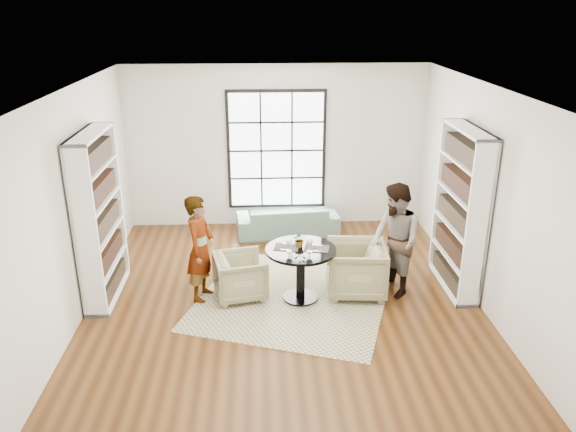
{
  "coord_description": "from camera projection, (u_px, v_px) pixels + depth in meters",
  "views": [
    {
      "loc": [
        -0.31,
        -7.12,
        4.02
      ],
      "look_at": [
        0.08,
        0.4,
        1.13
      ],
      "focal_mm": 35.0,
      "sensor_mm": 36.0,
      "label": 1
    }
  ],
  "objects": [
    {
      "name": "wine_glass_left",
      "position": [
        289.0,
        242.0,
        7.66
      ],
      "size": [
        0.09,
        0.09,
        0.2
      ],
      "color": "silver",
      "rests_on": "pedestal_table"
    },
    {
      "name": "room_shell",
      "position": [
        282.0,
        204.0,
        8.14
      ],
      "size": [
        6.0,
        6.01,
        6.0
      ],
      "color": "silver",
      "rests_on": "ground"
    },
    {
      "name": "armchair_left",
      "position": [
        241.0,
        276.0,
        8.05
      ],
      "size": [
        0.85,
        0.83,
        0.65
      ],
      "primitive_type": "imported",
      "rotation": [
        0.0,
        0.0,
        1.79
      ],
      "color": "tan",
      "rests_on": "ground"
    },
    {
      "name": "sofa",
      "position": [
        288.0,
        220.0,
        10.29
      ],
      "size": [
        1.9,
        0.89,
        0.54
      ],
      "primitive_type": "imported",
      "rotation": [
        0.0,
        0.0,
        3.24
      ],
      "color": "#749A99",
      "rests_on": "ground"
    },
    {
      "name": "person_right",
      "position": [
        395.0,
        240.0,
        8.0
      ],
      "size": [
        0.82,
        0.95,
        1.66
      ],
      "primitive_type": "imported",
      "rotation": [
        0.0,
        0.0,
        -1.29
      ],
      "color": "gray",
      "rests_on": "ground"
    },
    {
      "name": "placemat_left",
      "position": [
        287.0,
        247.0,
        7.85
      ],
      "size": [
        0.38,
        0.32,
        0.01
      ],
      "primitive_type": "cube",
      "rotation": [
        0.0,
        0.0,
        -0.19
      ],
      "color": "#282522",
      "rests_on": "pedestal_table"
    },
    {
      "name": "ground",
      "position": [
        284.0,
        299.0,
        8.09
      ],
      "size": [
        6.0,
        6.0,
        0.0
      ],
      "primitive_type": "plane",
      "color": "#583514"
    },
    {
      "name": "placemat_right",
      "position": [
        317.0,
        248.0,
        7.81
      ],
      "size": [
        0.38,
        0.32,
        0.01
      ],
      "primitive_type": "cube",
      "rotation": [
        0.0,
        0.0,
        -0.19
      ],
      "color": "#282522",
      "rests_on": "pedestal_table"
    },
    {
      "name": "armchair_right",
      "position": [
        356.0,
        269.0,
        8.13
      ],
      "size": [
        0.92,
        0.89,
        0.77
      ],
      "primitive_type": "imported",
      "rotation": [
        0.0,
        0.0,
        -1.66
      ],
      "color": "tan",
      "rests_on": "ground"
    },
    {
      "name": "rug",
      "position": [
        293.0,
        298.0,
        8.11
      ],
      "size": [
        3.29,
        3.29,
        0.01
      ],
      "primitive_type": "cube",
      "rotation": [
        0.0,
        0.0,
        -0.33
      ],
      "color": "#B5B088",
      "rests_on": "ground"
    },
    {
      "name": "cutlery_left",
      "position": [
        287.0,
        247.0,
        7.85
      ],
      "size": [
        0.18,
        0.24,
        0.01
      ],
      "primitive_type": null,
      "rotation": [
        0.0,
        0.0,
        -0.19
      ],
      "color": "silver",
      "rests_on": "placemat_left"
    },
    {
      "name": "flower_centerpiece",
      "position": [
        300.0,
        240.0,
        7.84
      ],
      "size": [
        0.2,
        0.18,
        0.22
      ],
      "primitive_type": "imported",
      "rotation": [
        0.0,
        0.0,
        -0.05
      ],
      "color": "gray",
      "rests_on": "pedestal_table"
    },
    {
      "name": "wine_glass_right",
      "position": [
        309.0,
        242.0,
        7.66
      ],
      "size": [
        0.1,
        0.1,
        0.21
      ],
      "color": "silver",
      "rests_on": "pedestal_table"
    },
    {
      "name": "person_left",
      "position": [
        200.0,
        248.0,
        7.86
      ],
      "size": [
        0.51,
        0.64,
        1.55
      ],
      "primitive_type": "imported",
      "rotation": [
        0.0,
        0.0,
        1.31
      ],
      "color": "gray",
      "rests_on": "ground"
    },
    {
      "name": "pedestal_table",
      "position": [
        301.0,
        263.0,
        7.89
      ],
      "size": [
        0.99,
        0.99,
        0.79
      ],
      "rotation": [
        0.0,
        0.0,
        -0.19
      ],
      "color": "black",
      "rests_on": "ground"
    },
    {
      "name": "cutlery_right",
      "position": [
        317.0,
        248.0,
        7.81
      ],
      "size": [
        0.18,
        0.24,
        0.01
      ],
      "primitive_type": null,
      "rotation": [
        0.0,
        0.0,
        -0.19
      ],
      "color": "silver",
      "rests_on": "placemat_right"
    }
  ]
}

